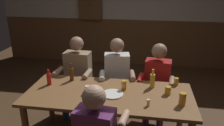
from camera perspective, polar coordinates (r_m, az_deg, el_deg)
back_wall_wainscot at (r=5.85m, az=4.42°, el=5.24°), size 6.49×0.12×1.13m
dining_table at (r=2.94m, az=-0.85°, el=-9.02°), size 2.08×0.89×0.73m
person_0 at (r=3.65m, az=-8.73°, el=-2.36°), size 0.55×0.52×1.25m
person_1 at (r=3.52m, az=1.22°, el=-3.06°), size 0.55×0.57×1.25m
person_2 at (r=3.50m, az=11.06°, el=-3.95°), size 0.55×0.55×1.19m
table_candle at (r=2.64m, az=8.95°, el=-9.65°), size 0.04×0.04×0.08m
plate_0 at (r=2.85m, az=0.14°, el=-7.69°), size 0.26×0.26×0.01m
bottle_0 at (r=3.19m, az=-15.32°, el=-3.72°), size 0.06×0.06×0.21m
bottle_1 at (r=3.05m, az=9.97°, el=-4.20°), size 0.06×0.06×0.25m
bottle_2 at (r=3.24m, az=-9.97°, el=-2.71°), size 0.06×0.06×0.25m
pint_glass_0 at (r=2.70m, az=-6.17°, el=-8.16°), size 0.07×0.07×0.13m
pint_glass_1 at (r=3.19m, az=15.60°, el=-4.45°), size 0.06×0.06×0.10m
pint_glass_2 at (r=2.93m, az=13.65°, el=-6.59°), size 0.08×0.08×0.10m
pint_glass_3 at (r=2.95m, az=2.96°, el=-5.51°), size 0.07×0.07×0.13m
pint_glass_4 at (r=2.88m, az=-6.04°, el=-6.55°), size 0.06×0.06×0.10m
pint_glass_5 at (r=2.72m, az=17.02°, el=-8.50°), size 0.08×0.08×0.15m
wall_dart_cabinet at (r=5.71m, az=-5.43°, el=14.24°), size 0.56×0.15×0.70m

